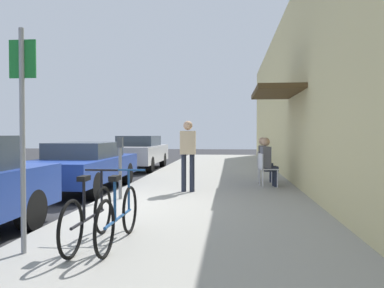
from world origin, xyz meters
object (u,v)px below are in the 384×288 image
Objects in this scene: parking_meter at (120,163)px; parked_car_2 at (139,152)px; pedestrian_standing at (188,150)px; bicycle_1 at (89,216)px; cafe_chair_0 at (265,167)px; bicycle_0 at (119,216)px; cafe_chair_1 at (262,164)px; street_sign at (23,122)px; parked_car_1 at (84,165)px; seated_patron_0 at (268,160)px; seated_patron_1 at (264,158)px.

parked_car_2 is at bearing 101.17° from parking_meter.
pedestrian_standing reaches higher than parked_car_2.
bicycle_1 is 1.97× the size of cafe_chair_0.
bicycle_0 is 1.00× the size of bicycle_1.
bicycle_0 is 1.97× the size of cafe_chair_1.
street_sign is at bearing -90.78° from parking_meter.
pedestrian_standing reaches higher than cafe_chair_1.
parked_car_1 is 2.41m from parking_meter.
parked_car_1 is 3.41× the size of seated_patron_0.
bicycle_1 is (0.63, 0.40, -1.16)m from street_sign.
cafe_chair_0 is at bearing 60.74° from street_sign.
parked_car_2 reaches higher than bicycle_1.
seated_patron_0 is 1.48× the size of cafe_chair_1.
parked_car_2 is at bearing 136.52° from seated_patron_1.
parked_car_2 is 11.64m from street_sign.
parked_car_1 is 5.78m from street_sign.
seated_patron_0 is at bearing 66.48° from bicycle_0.
parking_meter is at bearing -138.72° from pedestrian_standing.
parking_meter is at bearing -145.79° from seated_patron_0.
parked_car_2 is at bearing 136.20° from cafe_chair_1.
bicycle_1 is (0.58, -3.25, -0.41)m from parking_meter.
pedestrian_standing is at bearing 80.44° from bicycle_1.
street_sign is at bearing -105.88° from pedestrian_standing.
parked_car_2 is 6.70m from seated_patron_1.
pedestrian_standing reaches higher than cafe_chair_0.
bicycle_0 is 1.33× the size of seated_patron_1.
bicycle_1 is (2.13, -11.10, -0.27)m from parked_car_2.
seated_patron_0 is at bearing 34.21° from parking_meter.
street_sign is 7.71m from seated_patron_1.
seated_patron_1 is at bearing -43.48° from parked_car_2.
cafe_chair_1 is 2.89m from pedestrian_standing.
cafe_chair_0 is at bearing 29.30° from pedestrian_standing.
cafe_chair_1 is at bearing -43.80° from parked_car_2.
street_sign is at bearing -119.66° from seated_patron_0.
street_sign is 1.52× the size of bicycle_0.
bicycle_0 and bicycle_1 have the same top height.
street_sign is 2.99× the size of cafe_chair_1.
parked_car_2 is at bearing 130.99° from seated_patron_0.
bicycle_1 is 6.12m from cafe_chair_0.
parking_meter reaches higher than parked_car_1.
cafe_chair_1 is at bearing 70.25° from bicycle_0.
parked_car_2 is at bearing 90.00° from parked_car_1.
seated_patron_0 is at bearing -49.01° from parked_car_2.
bicycle_1 is at bearing -112.86° from seated_patron_1.
bicycle_0 is at bearing 8.88° from bicycle_1.
cafe_chair_0 is at bearing -171.53° from seated_patron_0.
parking_meter reaches higher than cafe_chair_0.
parked_car_2 is 8.00m from parking_meter.
parking_meter is 0.77× the size of bicycle_1.
seated_patron_0 is 1.00× the size of seated_patron_1.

